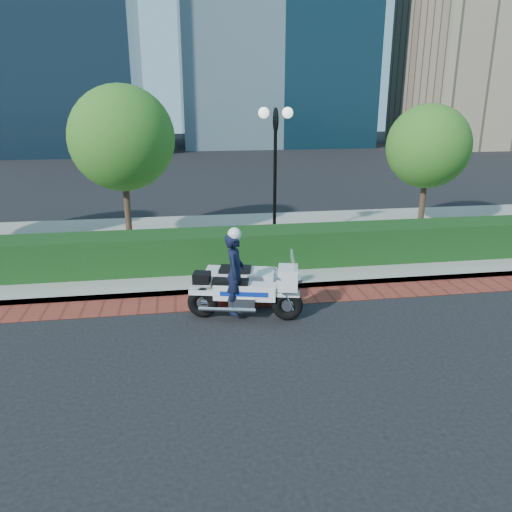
{
  "coord_description": "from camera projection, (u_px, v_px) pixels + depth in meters",
  "views": [
    {
      "loc": [
        -1.91,
        -9.47,
        4.62
      ],
      "look_at": [
        -0.12,
        1.76,
        1.0
      ],
      "focal_mm": 35.0,
      "sensor_mm": 36.0,
      "label": 1
    }
  ],
  "objects": [
    {
      "name": "police_motorcycle",
      "position": [
        242.0,
        282.0,
        11.06
      ],
      "size": [
        2.51,
        2.08,
        2.05
      ],
      "rotation": [
        0.0,
        0.0,
        -0.24
      ],
      "color": "black",
      "rests_on": "ground"
    },
    {
      "name": "sidewalk",
      "position": [
        239.0,
        244.0,
        16.22
      ],
      "size": [
        60.0,
        8.0,
        0.15
      ],
      "primitive_type": "cube",
      "color": "gray",
      "rests_on": "ground"
    },
    {
      "name": "lamppost",
      "position": [
        275.0,
        156.0,
        14.74
      ],
      "size": [
        1.02,
        0.7,
        4.21
      ],
      "color": "black",
      "rests_on": "sidewalk"
    },
    {
      "name": "hedge_main",
      "position": [
        250.0,
        248.0,
        13.79
      ],
      "size": [
        18.0,
        1.2,
        1.0
      ],
      "primitive_type": "cube",
      "color": "black",
      "rests_on": "sidewalk"
    },
    {
      "name": "ground",
      "position": [
        275.0,
        325.0,
        10.6
      ],
      "size": [
        120.0,
        120.0,
        0.0
      ],
      "primitive_type": "plane",
      "color": "black",
      "rests_on": "ground"
    },
    {
      "name": "brick_strip",
      "position": [
        263.0,
        298.0,
        12.01
      ],
      "size": [
        60.0,
        1.0,
        0.01
      ],
      "primitive_type": "cube",
      "color": "maroon",
      "rests_on": "ground"
    },
    {
      "name": "tree_b",
      "position": [
        122.0,
        138.0,
        15.15
      ],
      "size": [
        3.2,
        3.2,
        4.89
      ],
      "color": "#332319",
      "rests_on": "sidewalk"
    },
    {
      "name": "tree_c",
      "position": [
        428.0,
        146.0,
        16.76
      ],
      "size": [
        2.8,
        2.8,
        4.3
      ],
      "color": "#332319",
      "rests_on": "sidewalk"
    }
  ]
}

